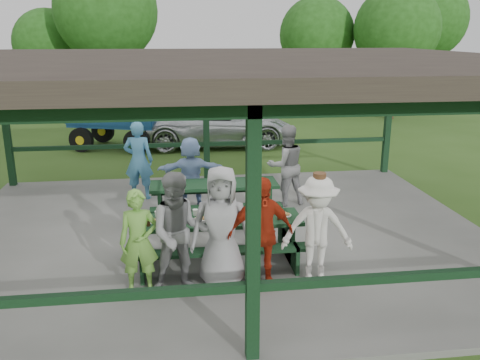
{
  "coord_description": "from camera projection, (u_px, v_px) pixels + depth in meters",
  "views": [
    {
      "loc": [
        -0.81,
        -8.85,
        3.74
      ],
      "look_at": [
        0.32,
        -0.3,
        1.22
      ],
      "focal_mm": 38.0,
      "sensor_mm": 36.0,
      "label": 1
    }
  ],
  "objects": [
    {
      "name": "tree_left",
      "position": [
        106.0,
        11.0,
        21.32
      ],
      "size": [
        4.32,
        4.32,
        6.75
      ],
      "color": "#311F13",
      "rests_on": "ground"
    },
    {
      "name": "farm_trailer",
      "position": [
        118.0,
        127.0,
        16.84
      ],
      "size": [
        4.02,
        2.5,
        1.4
      ],
      "rotation": [
        0.0,
        0.0,
        -0.32
      ],
      "color": "navy",
      "rests_on": "ground"
    },
    {
      "name": "tree_far_right",
      "position": [
        427.0,
        19.0,
        26.64
      ],
      "size": [
        4.13,
        4.13,
        6.46
      ],
      "color": "#311F13",
      "rests_on": "ground"
    },
    {
      "name": "table_setting",
      "position": [
        207.0,
        216.0,
        8.18
      ],
      "size": [
        2.43,
        0.45,
        0.1
      ],
      "color": "white",
      "rests_on": "picnic_table_near"
    },
    {
      "name": "picnic_table_near",
      "position": [
        217.0,
        234.0,
        8.25
      ],
      "size": [
        2.73,
        1.39,
        0.75
      ],
      "color": "black",
      "rests_on": "concrete_slab"
    },
    {
      "name": "concrete_slab",
      "position": [
        221.0,
        236.0,
        9.56
      ],
      "size": [
        10.0,
        8.0,
        0.1
      ],
      "primitive_type": "cube",
      "color": "slate",
      "rests_on": "ground"
    },
    {
      "name": "pavilion_structure",
      "position": [
        219.0,
        67.0,
        8.69
      ],
      "size": [
        10.6,
        8.6,
        3.24
      ],
      "color": "black",
      "rests_on": "concrete_slab"
    },
    {
      "name": "spectator_blue",
      "position": [
        139.0,
        160.0,
        11.31
      ],
      "size": [
        0.7,
        0.52,
        1.77
      ],
      "primitive_type": "imported",
      "rotation": [
        0.0,
        0.0,
        2.99
      ],
      "color": "#468BB7",
      "rests_on": "concrete_slab"
    },
    {
      "name": "contestant_red",
      "position": [
        261.0,
        233.0,
        7.33
      ],
      "size": [
        1.04,
        0.56,
        1.69
      ],
      "primitive_type": "imported",
      "rotation": [
        0.0,
        0.0,
        0.16
      ],
      "color": "#A0230F",
      "rests_on": "concrete_slab"
    },
    {
      "name": "contestant_grey_mid",
      "position": [
        221.0,
        228.0,
        7.34
      ],
      "size": [
        0.99,
        0.73,
        1.83
      ],
      "primitive_type": "imported",
      "rotation": [
        0.0,
        0.0,
        -0.18
      ],
      "color": "gray",
      "rests_on": "concrete_slab"
    },
    {
      "name": "contestant_green",
      "position": [
        139.0,
        242.0,
        7.23
      ],
      "size": [
        0.56,
        0.38,
        1.53
      ],
      "primitive_type": "imported",
      "rotation": [
        0.0,
        0.0,
        0.02
      ],
      "color": "#69A83D",
      "rests_on": "concrete_slab"
    },
    {
      "name": "picnic_table_far",
      "position": [
        214.0,
        196.0,
        10.17
      ],
      "size": [
        2.52,
        1.39,
        0.75
      ],
      "color": "black",
      "rests_on": "concrete_slab"
    },
    {
      "name": "spectator_grey",
      "position": [
        286.0,
        165.0,
        10.94
      ],
      "size": [
        0.97,
        0.82,
        1.75
      ],
      "primitive_type": "imported",
      "rotation": [
        0.0,
        0.0,
        3.35
      ],
      "color": "#9B9A9D",
      "rests_on": "concrete_slab"
    },
    {
      "name": "tree_mid",
      "position": [
        317.0,
        35.0,
        23.2
      ],
      "size": [
        3.41,
        3.41,
        5.33
      ],
      "color": "#311F13",
      "rests_on": "ground"
    },
    {
      "name": "ground",
      "position": [
        221.0,
        238.0,
        9.58
      ],
      "size": [
        90.0,
        90.0,
        0.0
      ],
      "primitive_type": "plane",
      "color": "#33561B",
      "rests_on": "ground"
    },
    {
      "name": "spectator_lblue",
      "position": [
        191.0,
        172.0,
        10.78
      ],
      "size": [
        1.44,
        0.47,
        1.54
      ],
      "primitive_type": "imported",
      "rotation": [
        0.0,
        0.0,
        3.13
      ],
      "color": "#92B1E2",
      "rests_on": "concrete_slab"
    },
    {
      "name": "contestant_grey_left",
      "position": [
        179.0,
        233.0,
        7.21
      ],
      "size": [
        0.91,
        0.73,
        1.79
      ],
      "primitive_type": "imported",
      "rotation": [
        0.0,
        0.0,
        0.06
      ],
      "color": "gray",
      "rests_on": "concrete_slab"
    },
    {
      "name": "tree_far_left",
      "position": [
        48.0,
        44.0,
        23.01
      ],
      "size": [
        3.07,
        3.07,
        4.79
      ],
      "color": "#311F13",
      "rests_on": "ground"
    },
    {
      "name": "tree_right",
      "position": [
        397.0,
        29.0,
        21.66
      ],
      "size": [
        3.64,
        3.64,
        5.69
      ],
      "color": "#311F13",
      "rests_on": "ground"
    },
    {
      "name": "contestant_white_fedora",
      "position": [
        317.0,
        230.0,
        7.52
      ],
      "size": [
        1.15,
        0.78,
        1.7
      ],
      "rotation": [
        0.0,
        0.0,
        -0.17
      ],
      "color": "silver",
      "rests_on": "concrete_slab"
    },
    {
      "name": "pickup_truck",
      "position": [
        219.0,
        124.0,
        17.27
      ],
      "size": [
        5.2,
        2.49,
        1.43
      ],
      "primitive_type": "imported",
      "rotation": [
        0.0,
        0.0,
        1.55
      ],
      "color": "silver",
      "rests_on": "ground"
    }
  ]
}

